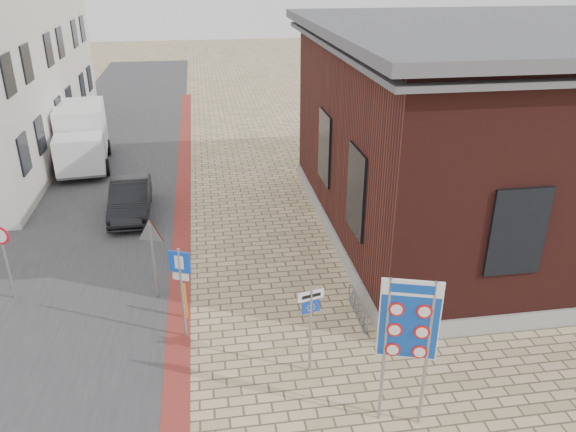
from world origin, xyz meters
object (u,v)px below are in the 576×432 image
object	(u,v)px
sedan	(130,199)
parking_sign	(181,278)
bollard	(185,301)
border_sign	(409,322)
box_truck	(82,136)
essen_sign	(311,316)

from	to	relation	value
sedan	parking_sign	bearing A→B (deg)	-76.73
bollard	border_sign	bearing A→B (deg)	-45.00
sedan	border_sign	distance (m)	13.06
sedan	box_truck	world-z (taller)	box_truck
parking_sign	bollard	xyz separation A→B (m)	(0.00, 0.80, -1.16)
box_truck	border_sign	size ratio (longest dim) A/B	1.58
sedan	bollard	xyz separation A→B (m)	(2.03, -6.99, -0.12)
sedan	parking_sign	size ratio (longest dim) A/B	1.56
bollard	essen_sign	bearing A→B (deg)	-41.76
border_sign	sedan	bearing A→B (deg)	136.76
essen_sign	parking_sign	size ratio (longest dim) A/B	0.91
bollard	parking_sign	bearing A→B (deg)	-90.00
sedan	parking_sign	xyz separation A→B (m)	(2.03, -7.79, 1.04)
parking_sign	essen_sign	bearing A→B (deg)	-7.71
box_truck	essen_sign	world-z (taller)	box_truck
sedan	box_truck	distance (m)	6.52
essen_sign	parking_sign	bearing A→B (deg)	134.37
parking_sign	border_sign	bearing A→B (deg)	-15.59
border_sign	box_truck	bearing A→B (deg)	134.89
essen_sign	bollard	size ratio (longest dim) A/B	2.18
bollard	sedan	bearing A→B (deg)	106.20
box_truck	bollard	xyz separation A→B (m)	(4.64, -12.92, -0.85)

